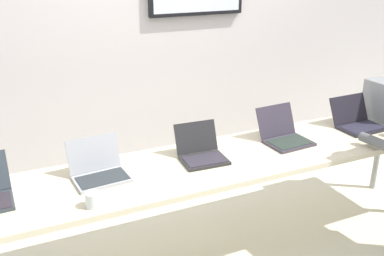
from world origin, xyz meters
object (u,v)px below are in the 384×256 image
at_px(laptop_station_2, 201,151).
at_px(workbench, 229,163).
at_px(laptop_station_1, 99,169).
at_px(coffee_mug, 92,200).
at_px(laptop_station_4, 357,121).
at_px(laptop_station_3, 284,134).

bearing_deg(laptop_station_2, workbench, -17.60).
xyz_separation_m(laptop_station_1, coffee_mug, (-0.11, -0.33, -0.01)).
height_order(laptop_station_4, coffee_mug, laptop_station_4).
bearing_deg(coffee_mug, laptop_station_1, 71.13).
xyz_separation_m(laptop_station_1, laptop_station_4, (2.10, -0.01, -0.00)).
height_order(laptop_station_1, laptop_station_3, laptop_station_3).
relative_size(laptop_station_4, coffee_mug, 4.26).
distance_m(laptop_station_2, coffee_mug, 0.87).
bearing_deg(coffee_mug, laptop_station_4, 8.20).
bearing_deg(coffee_mug, laptop_station_2, 20.91).
bearing_deg(laptop_station_1, laptop_station_2, -1.52).
height_order(laptop_station_3, coffee_mug, laptop_station_3).
height_order(workbench, laptop_station_4, laptop_station_4).
bearing_deg(laptop_station_3, laptop_station_4, -0.23).
bearing_deg(laptop_station_1, workbench, -5.06).
distance_m(workbench, laptop_station_4, 1.22).
relative_size(laptop_station_3, coffee_mug, 4.15).
bearing_deg(laptop_station_3, workbench, -171.79).
xyz_separation_m(workbench, coffee_mug, (-1.00, -0.25, 0.09)).
xyz_separation_m(workbench, laptop_station_2, (-0.19, 0.06, 0.10)).
relative_size(laptop_station_3, laptop_station_4, 0.97).
height_order(laptop_station_2, laptop_station_3, laptop_station_3).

